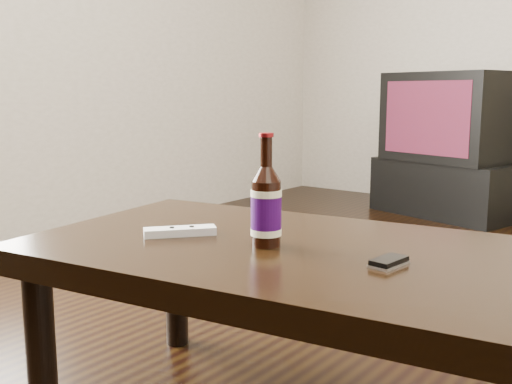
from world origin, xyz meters
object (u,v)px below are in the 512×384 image
Objects in this scene: tv_stand at (445,188)px; coffee_table at (288,270)px; beer_bottle at (266,207)px; remote at (180,231)px; tv at (449,117)px; phone at (389,262)px.

tv_stand is 2.91m from coffee_table.
beer_bottle reaches higher than tv_stand.
beer_bottle reaches higher than remote.
tv reaches higher than coffee_table.
coffee_table reaches higher than tv_stand.
phone is at bearing -56.97° from tv.
phone reaches higher than coffee_table.
phone is at bearing 46.97° from remote.
coffee_table is 13.88× the size of phone.
phone reaches higher than tv_stand.
tv is 0.66× the size of coffee_table.
beer_bottle reaches higher than coffee_table.
remote reaches higher than coffee_table.
coffee_table is 0.30m from remote.
tv is 9.10× the size of phone.
remote is at bearing -165.83° from phone.
tv reaches higher than beer_bottle.
remote is (-0.54, -0.07, 0.00)m from phone.
beer_bottle is (0.61, -2.86, -0.10)m from tv.
tv is 2.91m from coffee_table.
coffee_table is at bearing -176.51° from phone.
coffee_table is 7.83× the size of remote.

